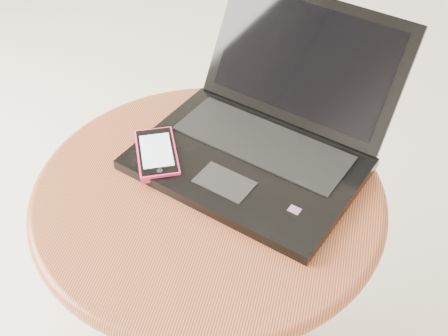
# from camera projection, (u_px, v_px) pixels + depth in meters

# --- Properties ---
(table) EXTENTS (0.60, 0.60, 0.48)m
(table) POSITION_uv_depth(u_px,v_px,m) (209.00, 228.00, 1.05)
(table) COLOR #4E2C16
(table) RESTS_ON ground
(laptop) EXTENTS (0.49, 0.49, 0.22)m
(laptop) POSITION_uv_depth(u_px,v_px,m) (264.00, 133.00, 1.02)
(laptop) COLOR black
(laptop) RESTS_ON table
(phone_black) EXTENTS (0.13, 0.14, 0.01)m
(phone_black) POSITION_uv_depth(u_px,v_px,m) (178.00, 146.00, 1.05)
(phone_black) COLOR black
(phone_black) RESTS_ON table
(phone_pink) EXTENTS (0.11, 0.14, 0.02)m
(phone_pink) POSITION_uv_depth(u_px,v_px,m) (157.00, 154.00, 1.02)
(phone_pink) COLOR #EE2A60
(phone_pink) RESTS_ON phone_black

